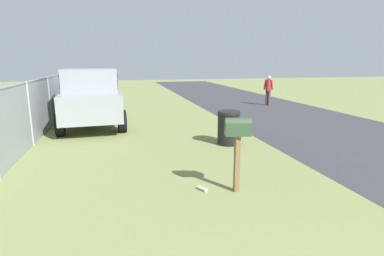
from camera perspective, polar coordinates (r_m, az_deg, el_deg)
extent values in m
cube|color=brown|center=(5.69, 8.31, -6.61)|extent=(0.09, 0.09, 1.07)
cube|color=#334C33|center=(5.52, 8.51, -0.28)|extent=(0.30, 0.49, 0.22)
cylinder|color=#334C33|center=(5.50, 8.55, 0.84)|extent=(0.30, 0.49, 0.20)
cube|color=red|center=(5.60, 8.12, 0.61)|extent=(0.02, 0.04, 0.18)
cube|color=#93999E|center=(12.10, -18.15, 4.68)|extent=(4.93, 2.24, 0.90)
cube|color=#93999E|center=(11.45, -18.46, 8.44)|extent=(1.75, 1.88, 0.76)
cube|color=black|center=(11.45, -18.46, 8.44)|extent=(1.70, 1.92, 0.53)
cube|color=#93999E|center=(13.12, -14.31, 7.71)|extent=(2.51, 0.23, 0.12)
cube|color=#93999E|center=(13.15, -22.16, 7.20)|extent=(2.51, 0.23, 0.12)
cylinder|color=black|center=(10.63, -12.84, 1.27)|extent=(0.77, 0.31, 0.76)
cylinder|color=black|center=(10.67, -23.28, 0.60)|extent=(0.77, 0.31, 0.76)
cylinder|color=black|center=(13.76, -13.89, 3.70)|extent=(0.77, 0.31, 0.76)
cylinder|color=black|center=(13.79, -21.96, 3.18)|extent=(0.77, 0.31, 0.76)
cylinder|color=black|center=(8.90, 6.76, -0.21)|extent=(0.62, 0.62, 0.89)
cylinder|color=black|center=(8.81, 6.84, 2.87)|extent=(0.65, 0.65, 0.08)
cylinder|color=#4C4238|center=(17.18, 13.68, 5.42)|extent=(0.14, 0.14, 0.79)
cylinder|color=#4C4238|center=(17.12, 14.10, 5.38)|extent=(0.14, 0.14, 0.79)
cylinder|color=#B23333|center=(17.08, 14.01, 7.70)|extent=(0.30, 0.30, 0.59)
sphere|color=beige|center=(17.06, 14.08, 9.04)|extent=(0.21, 0.21, 0.21)
cylinder|color=#B23333|center=(17.16, 13.40, 7.85)|extent=(0.09, 0.17, 0.54)
cylinder|color=#B23333|center=(17.00, 14.63, 7.74)|extent=(0.09, 0.17, 0.54)
cylinder|color=#9EA3A8|center=(9.74, -27.88, 2.32)|extent=(0.07, 0.07, 1.83)
cylinder|color=#9EA3A8|center=(12.34, -24.90, 4.44)|extent=(0.07, 0.07, 1.83)
cylinder|color=#9EA3A8|center=(14.98, -22.96, 5.82)|extent=(0.07, 0.07, 1.83)
cylinder|color=#9EA3A8|center=(17.63, -21.59, 6.78)|extent=(0.07, 0.07, 1.83)
cube|color=#9EA3A8|center=(8.35, -30.70, 6.71)|extent=(18.87, 0.04, 0.04)
cube|color=gray|center=(8.46, -30.04, 0.76)|extent=(18.87, 0.01, 1.83)
cylinder|color=#B2D8BF|center=(5.85, 1.91, -11.17)|extent=(0.23, 0.16, 0.07)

